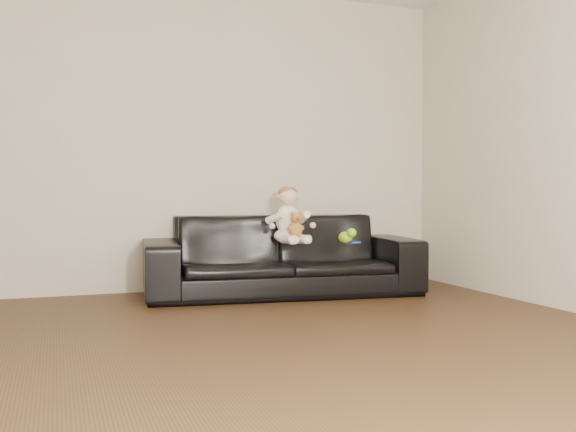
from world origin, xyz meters
name	(u,v)px	position (x,y,z in m)	size (l,w,h in m)	color
floor	(264,379)	(0.00, 0.00, 0.00)	(5.50, 5.50, 0.00)	#3F2916
wall_back	(164,137)	(0.00, 2.75, 1.30)	(5.00, 5.00, 0.00)	beige
sofa	(282,255)	(0.87, 2.25, 0.32)	(2.20, 0.86, 0.64)	black
baby	(289,218)	(0.89, 2.13, 0.63)	(0.35, 0.42, 0.46)	#FDD6DB
teddy_bear	(296,225)	(0.90, 1.99, 0.58)	(0.12, 0.12, 0.20)	#A76B30
toy_green	(345,237)	(1.34, 2.01, 0.47)	(0.11, 0.13, 0.09)	#89D719
toy_rattle	(348,238)	(1.39, 2.07, 0.46)	(0.07, 0.07, 0.07)	#E83F1B
toy_blue_disc	(355,242)	(1.42, 2.01, 0.43)	(0.09, 0.09, 0.01)	blue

